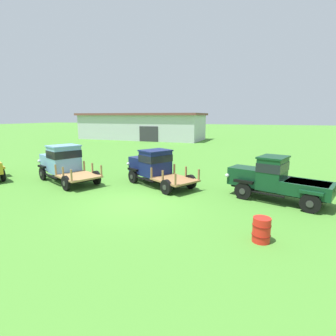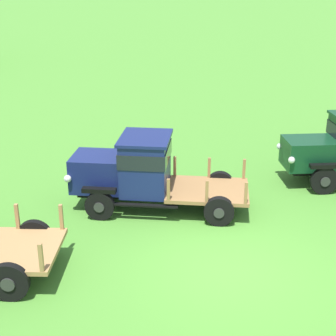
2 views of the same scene
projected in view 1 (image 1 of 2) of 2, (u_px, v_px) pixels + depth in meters
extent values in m
plane|color=#47842D|center=(135.00, 204.00, 12.13)|extent=(240.00, 240.00, 0.00)
cube|color=#B2B7BC|center=(141.00, 127.00, 45.74)|extent=(21.21, 7.39, 4.11)
cube|color=brown|center=(141.00, 114.00, 45.31)|extent=(21.81, 8.19, 0.36)
cube|color=#2D2D33|center=(149.00, 134.00, 41.37)|extent=(3.20, 0.08, 2.40)
cylinder|color=black|center=(3.00, 175.00, 16.28)|extent=(0.84, 0.52, 0.86)
cylinder|color=#2D2D2D|center=(4.00, 174.00, 16.34)|extent=(0.28, 0.16, 0.30)
cube|color=gold|center=(2.00, 167.00, 16.18)|extent=(0.93, 0.59, 0.12)
cylinder|color=black|center=(43.00, 174.00, 16.60)|extent=(0.82, 0.49, 0.82)
cylinder|color=#2D2D2D|center=(41.00, 174.00, 16.54)|extent=(0.28, 0.15, 0.29)
cylinder|color=black|center=(71.00, 170.00, 17.90)|extent=(0.82, 0.49, 0.82)
cylinder|color=#2D2D2D|center=(72.00, 169.00, 17.96)|extent=(0.28, 0.15, 0.29)
cylinder|color=black|center=(66.00, 183.00, 14.25)|extent=(0.82, 0.49, 0.82)
cylinder|color=#2D2D2D|center=(64.00, 184.00, 14.19)|extent=(0.28, 0.15, 0.29)
cylinder|color=black|center=(96.00, 178.00, 15.55)|extent=(0.82, 0.49, 0.82)
cylinder|color=#2D2D2D|center=(98.00, 177.00, 15.61)|extent=(0.28, 0.15, 0.29)
cube|color=black|center=(67.00, 174.00, 16.18)|extent=(4.88, 2.93, 0.12)
cube|color=#70A3D1|center=(55.00, 162.00, 17.31)|extent=(2.13, 1.91, 0.97)
cube|color=silver|center=(50.00, 161.00, 17.91)|extent=(0.47, 0.96, 0.73)
sphere|color=silver|center=(39.00, 161.00, 17.41)|extent=(0.20, 0.20, 0.20)
sphere|color=silver|center=(60.00, 159.00, 18.38)|extent=(0.20, 0.20, 0.20)
cube|color=black|center=(42.00, 167.00, 16.51)|extent=(0.95, 0.57, 0.12)
cube|color=black|center=(70.00, 163.00, 17.81)|extent=(0.95, 0.57, 0.12)
cube|color=#70A3D1|center=(64.00, 160.00, 16.18)|extent=(1.87, 2.03, 1.62)
cube|color=black|center=(64.00, 154.00, 16.11)|extent=(1.93, 2.09, 0.45)
cube|color=#70A3D1|center=(63.00, 146.00, 16.02)|extent=(2.02, 2.16, 0.08)
cube|color=black|center=(52.00, 176.00, 15.63)|extent=(1.73, 0.88, 0.05)
cube|color=black|center=(80.00, 172.00, 16.90)|extent=(1.73, 0.88, 0.05)
cube|color=#9E7547|center=(79.00, 176.00, 15.10)|extent=(2.82, 2.62, 0.10)
cube|color=#9E7547|center=(56.00, 170.00, 15.12)|extent=(0.11, 0.11, 0.61)
cube|color=#9E7547|center=(84.00, 166.00, 16.34)|extent=(0.11, 0.11, 0.61)
cube|color=#9E7547|center=(63.00, 172.00, 14.41)|extent=(0.11, 0.11, 0.61)
cube|color=#9E7547|center=(92.00, 168.00, 15.64)|extent=(0.11, 0.11, 0.61)
cube|color=#9E7547|center=(71.00, 175.00, 13.71)|extent=(0.11, 0.11, 0.61)
cube|color=#9E7547|center=(101.00, 170.00, 14.94)|extent=(0.11, 0.11, 0.61)
cylinder|color=black|center=(133.00, 177.00, 15.90)|extent=(0.78, 0.55, 0.78)
cylinder|color=#2D2D2D|center=(131.00, 177.00, 15.83)|extent=(0.26, 0.16, 0.27)
cylinder|color=black|center=(156.00, 173.00, 17.03)|extent=(0.78, 0.55, 0.78)
cylinder|color=#2D2D2D|center=(158.00, 172.00, 17.11)|extent=(0.26, 0.16, 0.27)
cylinder|color=black|center=(166.00, 187.00, 13.56)|extent=(0.78, 0.55, 0.78)
cylinder|color=#2D2D2D|center=(164.00, 187.00, 13.48)|extent=(0.26, 0.16, 0.27)
cylinder|color=black|center=(190.00, 182.00, 14.69)|extent=(0.78, 0.55, 0.78)
cylinder|color=#2D2D2D|center=(192.00, 181.00, 14.76)|extent=(0.26, 0.16, 0.27)
cube|color=black|center=(160.00, 177.00, 15.33)|extent=(4.36, 2.99, 0.12)
cube|color=#141E51|center=(143.00, 164.00, 16.51)|extent=(1.84, 1.77, 0.95)
cube|color=silver|center=(137.00, 164.00, 17.02)|extent=(0.52, 0.89, 0.71)
sphere|color=silver|center=(128.00, 164.00, 16.59)|extent=(0.20, 0.20, 0.20)
sphere|color=silver|center=(145.00, 162.00, 17.44)|extent=(0.20, 0.20, 0.20)
cube|color=black|center=(133.00, 169.00, 15.81)|extent=(0.89, 0.61, 0.12)
cube|color=black|center=(156.00, 166.00, 16.95)|extent=(0.89, 0.61, 0.12)
cube|color=#141E51|center=(156.00, 163.00, 15.48)|extent=(1.82, 1.96, 1.45)
cube|color=black|center=(156.00, 158.00, 15.41)|extent=(1.88, 2.01, 0.41)
cube|color=#141E51|center=(156.00, 151.00, 15.33)|extent=(1.96, 2.08, 0.08)
cube|color=black|center=(145.00, 179.00, 14.99)|extent=(1.56, 0.94, 0.05)
cube|color=black|center=(168.00, 175.00, 16.10)|extent=(1.56, 0.94, 0.05)
cube|color=olive|center=(175.00, 180.00, 14.33)|extent=(2.78, 2.62, 0.10)
cube|color=olive|center=(151.00, 173.00, 14.47)|extent=(0.11, 0.11, 0.58)
cube|color=olive|center=(174.00, 169.00, 15.54)|extent=(0.11, 0.11, 0.58)
cube|color=olive|center=(163.00, 176.00, 13.73)|extent=(0.11, 0.11, 0.58)
cube|color=olive|center=(186.00, 172.00, 14.80)|extent=(0.11, 0.11, 0.58)
cube|color=olive|center=(175.00, 179.00, 12.99)|extent=(0.11, 0.11, 0.58)
cube|color=olive|center=(199.00, 174.00, 14.06)|extent=(0.11, 0.11, 0.58)
cylinder|color=black|center=(243.00, 191.00, 12.76)|extent=(0.84, 0.40, 0.84)
cylinder|color=#2D2D2D|center=(242.00, 191.00, 12.70)|extent=(0.29, 0.12, 0.29)
cylinder|color=black|center=(256.00, 184.00, 14.03)|extent=(0.84, 0.40, 0.84)
cylinder|color=#2D2D2D|center=(256.00, 184.00, 14.10)|extent=(0.29, 0.12, 0.29)
cylinder|color=black|center=(310.00, 204.00, 10.94)|extent=(0.84, 0.40, 0.84)
cylinder|color=#2D2D2D|center=(310.00, 204.00, 10.87)|extent=(0.29, 0.12, 0.29)
cylinder|color=black|center=(318.00, 194.00, 12.21)|extent=(0.84, 0.40, 0.84)
cylinder|color=#2D2D2D|center=(318.00, 194.00, 12.27)|extent=(0.29, 0.12, 0.29)
cube|color=black|center=(277.00, 191.00, 12.55)|extent=(4.37, 2.21, 0.12)
cube|color=#0F381E|center=(246.00, 176.00, 13.43)|extent=(1.81, 1.58, 0.87)
cube|color=silver|center=(233.00, 175.00, 13.89)|extent=(0.34, 0.89, 0.66)
sphere|color=silver|center=(227.00, 175.00, 13.41)|extent=(0.20, 0.20, 0.20)
sphere|color=silver|center=(238.00, 172.00, 14.36)|extent=(0.20, 0.20, 0.20)
cube|color=black|center=(243.00, 182.00, 12.67)|extent=(0.98, 0.49, 0.12)
cube|color=black|center=(256.00, 176.00, 13.94)|extent=(0.98, 0.49, 0.12)
cube|color=#0F381E|center=(272.00, 173.00, 12.56)|extent=(1.47, 1.73, 1.49)
cube|color=black|center=(273.00, 166.00, 12.50)|extent=(1.52, 1.77, 0.42)
cube|color=#0F381E|center=(274.00, 157.00, 12.41)|extent=(1.59, 1.82, 0.08)
cube|color=black|center=(267.00, 194.00, 12.04)|extent=(1.46, 0.60, 0.05)
cube|color=black|center=(278.00, 187.00, 13.28)|extent=(1.46, 0.60, 0.05)
cube|color=#0F381E|center=(307.00, 188.00, 11.68)|extent=(2.45, 2.10, 0.57)
cube|color=black|center=(308.00, 183.00, 11.63)|extent=(2.06, 1.78, 0.06)
cube|color=#0F381E|center=(311.00, 193.00, 10.85)|extent=(0.94, 0.48, 0.12)
cube|color=#0F381E|center=(319.00, 185.00, 12.12)|extent=(0.94, 0.48, 0.12)
cylinder|color=red|center=(261.00, 230.00, 8.44)|extent=(0.56, 0.56, 0.82)
cylinder|color=maroon|center=(262.00, 225.00, 8.40)|extent=(0.59, 0.59, 0.03)
cylinder|color=maroon|center=(261.00, 234.00, 8.47)|extent=(0.59, 0.59, 0.03)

